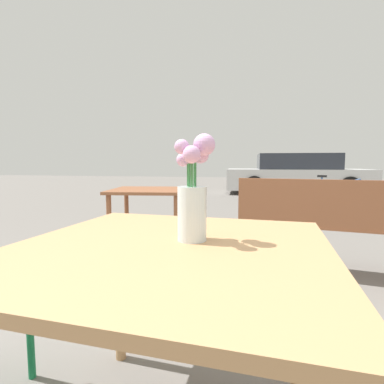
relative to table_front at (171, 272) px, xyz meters
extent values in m
cube|color=tan|center=(0.00, 0.00, 0.07)|extent=(1.01, 1.01, 0.03)
cylinder|color=tan|center=(-0.40, 0.44, -0.29)|extent=(0.05, 0.05, 0.70)
cylinder|color=tan|center=(0.44, 0.40, -0.29)|extent=(0.05, 0.05, 0.70)
cylinder|color=silver|center=(0.05, 0.06, 0.18)|extent=(0.09, 0.09, 0.18)
cylinder|color=silver|center=(0.05, 0.06, 0.14)|extent=(0.08, 0.08, 0.10)
cylinder|color=#337038|center=(0.07, 0.06, 0.24)|extent=(0.01, 0.01, 0.28)
sphere|color=#CC99C6|center=(0.09, 0.06, 0.40)|extent=(0.07, 0.07, 0.07)
cylinder|color=#337038|center=(0.06, 0.07, 0.22)|extent=(0.01, 0.01, 0.25)
sphere|color=#CC99C6|center=(0.08, 0.09, 0.37)|extent=(0.05, 0.05, 0.05)
cylinder|color=#337038|center=(0.04, 0.08, 0.22)|extent=(0.01, 0.01, 0.24)
sphere|color=#CC99C6|center=(0.02, 0.09, 0.35)|extent=(0.05, 0.05, 0.05)
cylinder|color=#337038|center=(0.05, 0.05, 0.24)|extent=(0.01, 0.01, 0.28)
sphere|color=#CC99C6|center=(0.03, 0.03, 0.39)|extent=(0.05, 0.05, 0.05)
cylinder|color=#337038|center=(0.06, 0.04, 0.22)|extent=(0.01, 0.01, 0.25)
sphere|color=#CC99C6|center=(0.07, 0.01, 0.37)|extent=(0.05, 0.05, 0.05)
cylinder|color=#197A47|center=(-0.74, 0.23, -0.43)|extent=(0.03, 0.03, 0.44)
cube|color=brown|center=(0.99, 1.89, -0.20)|extent=(1.80, 0.61, 0.02)
cube|color=brown|center=(0.97, 1.73, 0.01)|extent=(1.75, 0.29, 0.40)
cube|color=brown|center=(0.18, 2.01, -0.43)|extent=(0.11, 0.33, 0.43)
cube|color=brown|center=(-0.89, 2.16, 0.05)|extent=(0.89, 0.85, 0.03)
cylinder|color=brown|center=(-1.17, 1.81, -0.31)|extent=(0.05, 0.05, 0.67)
cylinder|color=brown|center=(-0.51, 1.91, -0.31)|extent=(0.05, 0.05, 0.67)
cylinder|color=brown|center=(-1.26, 2.42, -0.31)|extent=(0.05, 0.05, 0.67)
cylinder|color=brown|center=(-0.60, 2.52, -0.31)|extent=(0.05, 0.05, 0.67)
cylinder|color=black|center=(1.17, 5.28, -0.32)|extent=(0.61, 0.30, 0.66)
cylinder|color=black|center=(2.04, 4.89, -0.32)|extent=(0.61, 0.30, 0.66)
cube|color=#235199|center=(1.60, 5.08, -0.10)|extent=(0.79, 0.38, 0.03)
cylinder|color=#235199|center=(1.45, 5.15, 0.00)|extent=(0.02, 0.02, 0.20)
cube|color=black|center=(1.45, 5.15, 0.10)|extent=(0.17, 0.12, 0.04)
cube|color=#235199|center=(2.00, 4.91, 0.05)|extent=(0.22, 0.42, 0.02)
cube|color=silver|center=(1.47, 9.29, -0.18)|extent=(4.46, 2.00, 0.65)
cube|color=#2D333D|center=(1.47, 9.29, 0.39)|extent=(2.49, 1.76, 0.49)
cylinder|color=black|center=(0.16, 8.37, -0.34)|extent=(0.61, 0.21, 0.60)
cylinder|color=black|center=(0.08, 10.06, -0.34)|extent=(0.61, 0.21, 0.60)
cylinder|color=black|center=(2.87, 8.51, -0.34)|extent=(0.61, 0.21, 0.60)
cylinder|color=black|center=(2.78, 10.20, -0.34)|extent=(0.61, 0.21, 0.60)
camera|label=1|loc=(0.26, -0.87, 0.34)|focal=28.00mm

